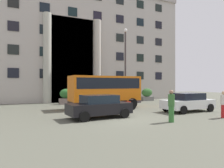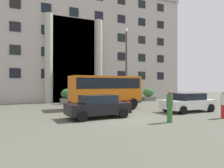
# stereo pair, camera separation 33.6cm
# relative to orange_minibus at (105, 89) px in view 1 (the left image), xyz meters

# --- Properties ---
(ground_plane) EXTENTS (80.00, 64.00, 0.12)m
(ground_plane) POSITION_rel_orange_minibus_xyz_m (-1.05, -5.50, -1.76)
(ground_plane) COLOR #57584A
(office_building_facade) EXTENTS (32.13, 9.71, 15.20)m
(office_building_facade) POSITION_rel_orange_minibus_xyz_m (-1.05, 11.97, 5.90)
(office_building_facade) COLOR #ADA79E
(office_building_facade) RESTS_ON ground_plane
(orange_minibus) EXTENTS (6.21, 2.58, 2.86)m
(orange_minibus) POSITION_rel_orange_minibus_xyz_m (0.00, 0.00, 0.00)
(orange_minibus) COLOR orange
(orange_minibus) RESTS_ON ground_plane
(bus_stop_sign) EXTENTS (0.44, 0.08, 2.80)m
(bus_stop_sign) POSITION_rel_orange_minibus_xyz_m (4.47, 2.17, 0.03)
(bus_stop_sign) COLOR #959B18
(bus_stop_sign) RESTS_ON ground_plane
(hedge_planter_west) EXTENTS (1.65, 0.78, 1.58)m
(hedge_planter_west) POSITION_rel_orange_minibus_xyz_m (8.06, 5.07, -0.93)
(hedge_planter_west) COLOR slate
(hedge_planter_west) RESTS_ON ground_plane
(hedge_planter_far_west) EXTENTS (1.45, 0.80, 1.64)m
(hedge_planter_far_west) POSITION_rel_orange_minibus_xyz_m (-2.35, 5.01, -0.90)
(hedge_planter_far_west) COLOR gray
(hedge_planter_far_west) RESTS_ON ground_plane
(parked_sedan_second) EXTENTS (4.12, 2.18, 1.46)m
(parked_sedan_second) POSITION_rel_orange_minibus_xyz_m (-2.36, -4.59, -0.95)
(parked_sedan_second) COLOR black
(parked_sedan_second) RESTS_ON ground_plane
(parked_coupe_end) EXTENTS (4.28, 2.13, 1.46)m
(parked_coupe_end) POSITION_rel_orange_minibus_xyz_m (5.02, -4.79, -0.95)
(parked_coupe_end) COLOR silver
(parked_coupe_end) RESTS_ON ground_plane
(motorcycle_near_kerb) EXTENTS (1.90, 0.55, 0.89)m
(motorcycle_near_kerb) POSITION_rel_orange_minibus_xyz_m (6.54, -2.27, -1.24)
(motorcycle_near_kerb) COLOR black
(motorcycle_near_kerb) RESTS_ON ground_plane
(scooter_by_planter) EXTENTS (1.94, 0.55, 0.89)m
(scooter_by_planter) POSITION_rel_orange_minibus_xyz_m (0.89, -2.14, -1.24)
(scooter_by_planter) COLOR black
(scooter_by_planter) RESTS_ON ground_plane
(pedestrian_woman_with_bag) EXTENTS (0.36, 0.36, 1.82)m
(pedestrian_woman_with_bag) POSITION_rel_orange_minibus_xyz_m (0.81, -7.67, -0.77)
(pedestrian_woman_with_bag) COLOR #326D30
(pedestrian_woman_with_bag) RESTS_ON ground_plane
(pedestrian_child_trailing) EXTENTS (0.36, 0.36, 1.71)m
(pedestrian_child_trailing) POSITION_rel_orange_minibus_xyz_m (4.85, -7.95, -0.83)
(pedestrian_child_trailing) COLOR red
(pedestrian_child_trailing) RESTS_ON ground_plane
(lamppost_plaza_centre) EXTENTS (0.40, 0.40, 8.25)m
(lamppost_plaza_centre) POSITION_rel_orange_minibus_xyz_m (3.66, 2.85, 3.07)
(lamppost_plaza_centre) COLOR #383031
(lamppost_plaza_centre) RESTS_ON ground_plane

